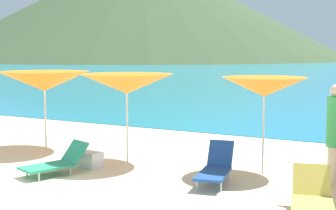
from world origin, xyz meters
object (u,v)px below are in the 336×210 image
umbrella_3 (44,81)px  lounge_chair_4 (312,200)px  umbrella_5 (264,87)px  lounge_chair_1 (216,167)px  cooler_box (90,160)px  beachgoer_4 (335,131)px  lounge_chair_5 (56,162)px  umbrella_4 (127,84)px

umbrella_3 → lounge_chair_4: (7.23, -2.00, -1.51)m
umbrella_5 → lounge_chair_1: (-0.56, -1.17, -1.50)m
cooler_box → lounge_chair_4: bearing=-2.8°
umbrella_3 → beachgoer_4: 7.19m
lounge_chair_4 → cooler_box: 5.14m
lounge_chair_1 → lounge_chair_5: size_ratio=1.01×
lounge_chair_5 → beachgoer_4: bearing=39.7°
beachgoer_4 → lounge_chair_1: bearing=-36.2°
umbrella_4 → lounge_chair_1: size_ratio=1.53×
umbrella_5 → cooler_box: umbrella_5 is taller
umbrella_5 → beachgoer_4: size_ratio=1.05×
umbrella_5 → cooler_box: 4.08m
umbrella_3 → cooler_box: 2.90m
umbrella_5 → lounge_chair_1: bearing=-115.8°
umbrella_4 → beachgoer_4: size_ratio=1.20×
umbrella_4 → lounge_chair_4: umbrella_4 is taller
umbrella_4 → lounge_chair_5: 2.32m
lounge_chair_1 → lounge_chair_4: bearing=-39.5°
lounge_chair_5 → lounge_chair_4: bearing=17.5°
lounge_chair_5 → beachgoer_4: 5.59m
lounge_chair_1 → umbrella_4: bearing=154.4°
umbrella_3 → lounge_chair_1: size_ratio=1.64×
beachgoer_4 → cooler_box: size_ratio=3.85×
lounge_chair_5 → cooler_box: 0.88m
cooler_box → beachgoer_4: bearing=20.9°
lounge_chair_4 → cooler_box: bearing=154.1°
lounge_chair_4 → beachgoer_4: 2.24m
lounge_chair_4 → lounge_chair_1: bearing=137.3°
lounge_chair_4 → beachgoer_4: (-0.07, 2.10, 0.77)m
umbrella_4 → umbrella_5: (3.00, 0.55, -0.00)m
umbrella_4 → umbrella_5: 3.05m
umbrella_4 → cooler_box: umbrella_4 is taller
umbrella_4 → lounge_chair_5: size_ratio=1.55×
umbrella_4 → beachgoer_4: (4.46, 0.37, -0.78)m
lounge_chair_1 → cooler_box: (-2.94, -0.11, -0.14)m
umbrella_4 → lounge_chair_5: bearing=-115.0°
umbrella_3 → umbrella_5: 5.70m
lounge_chair_1 → beachgoer_4: beachgoer_4 is taller
umbrella_3 → umbrella_5: umbrella_3 is taller
lounge_chair_1 → beachgoer_4: size_ratio=0.79×
umbrella_4 → cooler_box: size_ratio=4.62×
lounge_chair_1 → lounge_chair_5: lounge_chair_1 is taller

